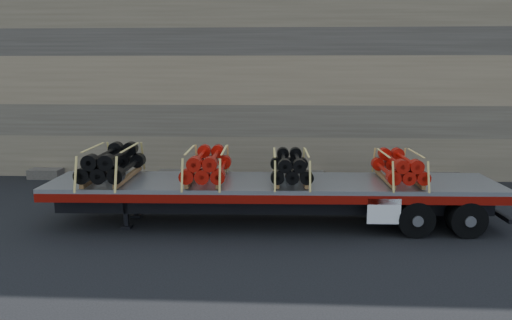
{
  "coord_description": "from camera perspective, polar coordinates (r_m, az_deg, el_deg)",
  "views": [
    {
      "loc": [
        1.08,
        -13.5,
        4.15
      ],
      "look_at": [
        0.28,
        0.91,
        1.49
      ],
      "focal_mm": 35.0,
      "sensor_mm": 36.0,
      "label": 1
    }
  ],
  "objects": [
    {
      "name": "bundle_rear",
      "position": [
        13.7,
        16.01,
        -0.86
      ],
      "size": [
        1.1,
        2.11,
        0.74
      ],
      "primitive_type": null,
      "rotation": [
        0.0,
        0.0,
        0.03
      ],
      "color": "#B41209",
      "rests_on": "trailer"
    },
    {
      "name": "bundle_front",
      "position": [
        13.89,
        -16.1,
        -0.47
      ],
      "size": [
        1.28,
        2.44,
        0.85
      ],
      "primitive_type": null,
      "rotation": [
        0.0,
        0.0,
        0.03
      ],
      "color": "black",
      "rests_on": "trailer"
    },
    {
      "name": "rock_wall",
      "position": [
        20.04,
        0.11,
        8.6
      ],
      "size": [
        44.0,
        3.0,
        7.0
      ],
      "primitive_type": "cube",
      "color": "#7A6B54",
      "rests_on": "ground"
    },
    {
      "name": "bundle_midfront",
      "position": [
        13.35,
        -5.61,
        -0.66
      ],
      "size": [
        1.19,
        2.28,
        0.8
      ],
      "primitive_type": null,
      "rotation": [
        0.0,
        0.0,
        0.03
      ],
      "color": "#B41209",
      "rests_on": "trailer"
    },
    {
      "name": "bundle_midrear",
      "position": [
        13.27,
        3.97,
        -0.83
      ],
      "size": [
        1.11,
        2.12,
        0.74
      ],
      "primitive_type": null,
      "rotation": [
        0.0,
        0.0,
        0.03
      ],
      "color": "black",
      "rests_on": "trailer"
    },
    {
      "name": "trailer",
      "position": [
        13.48,
        1.86,
        -4.84
      ],
      "size": [
        11.94,
        2.65,
        1.19
      ],
      "primitive_type": null,
      "rotation": [
        0.0,
        0.0,
        0.03
      ],
      "color": "#9A9CA1",
      "rests_on": "ground"
    },
    {
      "name": "ground",
      "position": [
        14.16,
        -1.33,
        -6.58
      ],
      "size": [
        120.0,
        120.0,
        0.0
      ],
      "primitive_type": "plane",
      "color": "black",
      "rests_on": "ground"
    }
  ]
}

